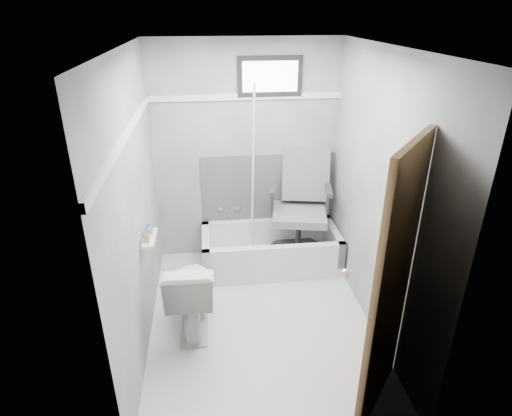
{
  "coord_description": "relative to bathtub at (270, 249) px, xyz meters",
  "views": [
    {
      "loc": [
        -0.41,
        -3.14,
        2.65
      ],
      "look_at": [
        0.0,
        0.35,
        1.0
      ],
      "focal_mm": 30.0,
      "sensor_mm": 36.0,
      "label": 1
    }
  ],
  "objects": [
    {
      "name": "floor",
      "position": [
        -0.23,
        -0.93,
        -0.21
      ],
      "size": [
        2.6,
        2.6,
        0.0
      ],
      "primitive_type": "plane",
      "color": "white",
      "rests_on": "ground"
    },
    {
      "name": "ceiling",
      "position": [
        -0.23,
        -0.93,
        2.19
      ],
      "size": [
        2.6,
        2.6,
        0.0
      ],
      "primitive_type": "plane",
      "rotation": [
        3.14,
        0.0,
        0.0
      ],
      "color": "silver",
      "rests_on": "floor"
    },
    {
      "name": "wall_back",
      "position": [
        -0.23,
        0.37,
        0.99
      ],
      "size": [
        2.0,
        0.02,
        2.4
      ],
      "primitive_type": "cube",
      "color": "slate",
      "rests_on": "floor"
    },
    {
      "name": "wall_front",
      "position": [
        -0.23,
        -2.23,
        0.99
      ],
      "size": [
        2.0,
        0.02,
        2.4
      ],
      "primitive_type": "cube",
      "color": "slate",
      "rests_on": "floor"
    },
    {
      "name": "wall_left",
      "position": [
        -1.23,
        -0.93,
        0.99
      ],
      "size": [
        0.02,
        2.6,
        2.4
      ],
      "primitive_type": "cube",
      "color": "slate",
      "rests_on": "floor"
    },
    {
      "name": "wall_right",
      "position": [
        0.77,
        -0.93,
        0.99
      ],
      "size": [
        0.02,
        2.6,
        2.4
      ],
      "primitive_type": "cube",
      "color": "slate",
      "rests_on": "floor"
    },
    {
      "name": "bathtub",
      "position": [
        0.0,
        0.0,
        0.0
      ],
      "size": [
        1.5,
        0.7,
        0.42
      ],
      "primitive_type": null,
      "color": "silver",
      "rests_on": "floor"
    },
    {
      "name": "office_chair",
      "position": [
        0.31,
        0.01,
        0.49
      ],
      "size": [
        0.79,
        0.79,
        1.16
      ],
      "primitive_type": null,
      "rotation": [
        0.0,
        0.0,
        -0.19
      ],
      "color": "slate",
      "rests_on": "bathtub"
    },
    {
      "name": "toilet",
      "position": [
        -0.85,
        -0.92,
        0.16
      ],
      "size": [
        0.43,
        0.76,
        0.74
      ],
      "primitive_type": "imported",
      "rotation": [
        0.0,
        0.0,
        3.13
      ],
      "color": "white",
      "rests_on": "floor"
    },
    {
      "name": "door",
      "position": [
        0.75,
        -2.21,
        0.79
      ],
      "size": [
        0.78,
        0.78,
        2.0
      ],
      "primitive_type": null,
      "color": "brown",
      "rests_on": "floor"
    },
    {
      "name": "window",
      "position": [
        0.02,
        0.36,
        1.81
      ],
      "size": [
        0.66,
        0.04,
        0.4
      ],
      "primitive_type": null,
      "color": "black",
      "rests_on": "wall_back"
    },
    {
      "name": "backerboard",
      "position": [
        0.02,
        0.36,
        0.59
      ],
      "size": [
        1.5,
        0.02,
        0.78
      ],
      "primitive_type": "cube",
      "color": "#4C4C4F",
      "rests_on": "wall_back"
    },
    {
      "name": "trim_back",
      "position": [
        -0.23,
        0.36,
        1.61
      ],
      "size": [
        2.0,
        0.02,
        0.06
      ],
      "primitive_type": "cube",
      "color": "white",
      "rests_on": "wall_back"
    },
    {
      "name": "trim_left",
      "position": [
        -1.22,
        -0.93,
        1.61
      ],
      "size": [
        0.02,
        2.6,
        0.06
      ],
      "primitive_type": "cube",
      "color": "white",
      "rests_on": "wall_left"
    },
    {
      "name": "pole",
      "position": [
        -0.18,
        0.13,
        0.84
      ],
      "size": [
        0.02,
        0.3,
        1.93
      ],
      "primitive_type": "cylinder",
      "rotation": [
        0.14,
        0.0,
        0.0
      ],
      "color": "white",
      "rests_on": "bathtub"
    },
    {
      "name": "shelf",
      "position": [
        -1.16,
        -0.86,
        0.69
      ],
      "size": [
        0.1,
        0.32,
        0.02
      ],
      "primitive_type": "cube",
      "color": "white",
      "rests_on": "wall_left"
    },
    {
      "name": "soap_bottle_a",
      "position": [
        -1.17,
        -0.94,
        0.76
      ],
      "size": [
        0.05,
        0.05,
        0.1
      ],
      "primitive_type": "imported",
      "rotation": [
        0.0,
        0.0,
        -0.06
      ],
      "color": "#9C904E",
      "rests_on": "shelf"
    },
    {
      "name": "soap_bottle_b",
      "position": [
        -1.17,
        -0.8,
        0.75
      ],
      "size": [
        0.11,
        0.11,
        0.1
      ],
      "primitive_type": "imported",
      "rotation": [
        0.0,
        0.0,
        0.81
      ],
      "color": "slate",
      "rests_on": "shelf"
    },
    {
      "name": "faucet",
      "position": [
        -0.43,
        0.34,
        0.34
      ],
      "size": [
        0.26,
        0.1,
        0.16
      ],
      "primitive_type": null,
      "color": "silver",
      "rests_on": "wall_back"
    }
  ]
}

